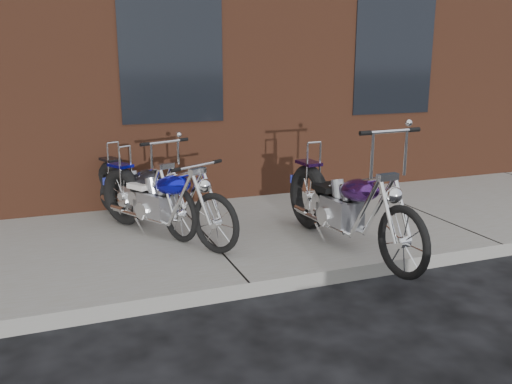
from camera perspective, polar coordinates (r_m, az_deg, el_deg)
name	(u,v)px	position (r m, az deg, el deg)	size (l,w,h in m)	color
ground	(249,298)	(5.11, -0.69, -11.10)	(120.00, 120.00, 0.00)	black
sidewalk	(206,241)	(6.41, -5.32, -5.13)	(22.00, 3.00, 0.15)	gray
chopper_purple	(347,209)	(5.88, 9.53, -1.75)	(0.60, 2.45, 1.37)	black
chopper_blue	(162,202)	(6.28, -9.86, -1.06)	(1.20, 2.03, 0.99)	black
chopper_third	(141,194)	(6.76, -12.05, -0.19)	(0.93, 2.09, 1.12)	black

